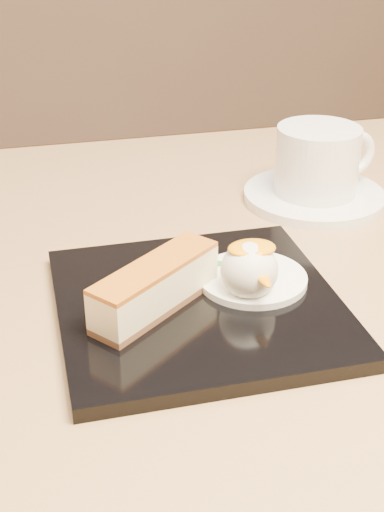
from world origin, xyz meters
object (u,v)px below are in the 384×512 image
object	(u,v)px
saucer	(314,196)
coffee_cup	(319,159)
table	(222,429)
cheesecake	(155,286)
dessert_plate	(198,305)
ice_cream_scoop	(249,270)

from	to	relation	value
saucer	coffee_cup	xyz separation A→B (m)	(0.00, 0.00, 0.04)
table	cheesecake	size ratio (longest dim) A/B	7.10
saucer	cheesecake	bearing A→B (deg)	-138.11
dessert_plate	ice_cream_scoop	size ratio (longest dim) A/B	4.81
dessert_plate	cheesecake	world-z (taller)	cheesecake
table	ice_cream_scoop	xyz separation A→B (m)	(0.01, -0.03, 0.19)
ice_cream_scoop	saucer	xyz separation A→B (m)	(0.14, 0.19, -0.03)
cheesecake	saucer	bearing A→B (deg)	3.30
table	coffee_cup	bearing A→B (deg)	46.63
table	saucer	world-z (taller)	saucer
dessert_plate	ice_cream_scoop	distance (m)	0.05
table	saucer	bearing A→B (deg)	46.98
cheesecake	ice_cream_scoop	bearing A→B (deg)	-38.59
table	cheesecake	xyz separation A→B (m)	(-0.07, -0.03, 0.19)
table	dessert_plate	size ratio (longest dim) A/B	3.64
table	saucer	xyz separation A→B (m)	(0.14, 0.15, 0.16)
table	cheesecake	bearing A→B (deg)	-152.56
dessert_plate	cheesecake	size ratio (longest dim) A/B	1.95
ice_cream_scoop	saucer	distance (m)	0.23
ice_cream_scoop	saucer	world-z (taller)	ice_cream_scoop
dessert_plate	saucer	distance (m)	0.25
table	cheesecake	world-z (taller)	cheesecake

